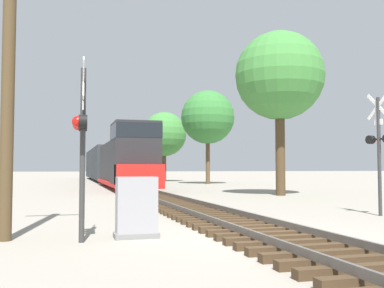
{
  "coord_description": "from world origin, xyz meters",
  "views": [
    {
      "loc": [
        -4.5,
        -9.81,
        1.62
      ],
      "look_at": [
        1.38,
        11.13,
        2.78
      ],
      "focal_mm": 42.0,
      "sensor_mm": 36.0,
      "label": 1
    }
  ],
  "objects_px": {
    "crossing_signal_near": "(81,131)",
    "relay_cabinet": "(136,208)",
    "freight_train": "(109,164)",
    "utility_pole": "(9,43)",
    "tree_deep_background": "(164,134)",
    "crossing_signal_far": "(379,144)",
    "tree_far_right": "(279,76)",
    "tree_mid_background": "(208,117)"
  },
  "relations": [
    {
      "from": "relay_cabinet",
      "to": "freight_train",
      "type": "bearing_deg",
      "value": 85.79
    },
    {
      "from": "relay_cabinet",
      "to": "utility_pole",
      "type": "height_order",
      "value": "utility_pole"
    },
    {
      "from": "crossing_signal_far",
      "to": "utility_pole",
      "type": "xyz_separation_m",
      "value": [
        -11.59,
        -2.2,
        2.02
      ]
    },
    {
      "from": "crossing_signal_near",
      "to": "crossing_signal_far",
      "type": "bearing_deg",
      "value": 107.96
    },
    {
      "from": "tree_far_right",
      "to": "tree_mid_background",
      "type": "relative_size",
      "value": 1.03
    },
    {
      "from": "relay_cabinet",
      "to": "tree_far_right",
      "type": "relative_size",
      "value": 0.14
    },
    {
      "from": "tree_far_right",
      "to": "crossing_signal_near",
      "type": "bearing_deg",
      "value": -130.42
    },
    {
      "from": "relay_cabinet",
      "to": "tree_deep_background",
      "type": "relative_size",
      "value": 0.17
    },
    {
      "from": "freight_train",
      "to": "tree_deep_background",
      "type": "distance_m",
      "value": 8.38
    },
    {
      "from": "freight_train",
      "to": "crossing_signal_far",
      "type": "height_order",
      "value": "freight_train"
    },
    {
      "from": "tree_far_right",
      "to": "tree_mid_background",
      "type": "bearing_deg",
      "value": 85.09
    },
    {
      "from": "crossing_signal_far",
      "to": "crossing_signal_near",
      "type": "bearing_deg",
      "value": 93.55
    },
    {
      "from": "crossing_signal_far",
      "to": "tree_far_right",
      "type": "xyz_separation_m",
      "value": [
        1.86,
        11.04,
        4.63
      ]
    },
    {
      "from": "crossing_signal_near",
      "to": "utility_pole",
      "type": "xyz_separation_m",
      "value": [
        -1.6,
        0.67,
        2.03
      ]
    },
    {
      "from": "crossing_signal_near",
      "to": "relay_cabinet",
      "type": "bearing_deg",
      "value": 106.38
    },
    {
      "from": "crossing_signal_near",
      "to": "tree_deep_background",
      "type": "relative_size",
      "value": 0.48
    },
    {
      "from": "crossing_signal_near",
      "to": "tree_mid_background",
      "type": "relative_size",
      "value": 0.42
    },
    {
      "from": "relay_cabinet",
      "to": "tree_far_right",
      "type": "height_order",
      "value": "tree_far_right"
    },
    {
      "from": "freight_train",
      "to": "tree_mid_background",
      "type": "height_order",
      "value": "tree_mid_background"
    },
    {
      "from": "crossing_signal_far",
      "to": "tree_far_right",
      "type": "distance_m",
      "value": 12.12
    },
    {
      "from": "freight_train",
      "to": "crossing_signal_near",
      "type": "relative_size",
      "value": 11.51
    },
    {
      "from": "relay_cabinet",
      "to": "utility_pole",
      "type": "relative_size",
      "value": 0.16
    },
    {
      "from": "freight_train",
      "to": "tree_mid_background",
      "type": "xyz_separation_m",
      "value": [
        9.31,
        -6.7,
        4.67
      ]
    },
    {
      "from": "freight_train",
      "to": "tree_far_right",
      "type": "xyz_separation_m",
      "value": [
        7.66,
        -25.91,
        4.98
      ]
    },
    {
      "from": "utility_pole",
      "to": "tree_mid_background",
      "type": "distance_m",
      "value": 35.86
    },
    {
      "from": "freight_train",
      "to": "tree_deep_background",
      "type": "bearing_deg",
      "value": 24.13
    },
    {
      "from": "tree_far_right",
      "to": "utility_pole",
      "type": "bearing_deg",
      "value": -135.45
    },
    {
      "from": "tree_far_right",
      "to": "tree_deep_background",
      "type": "relative_size",
      "value": 1.16
    },
    {
      "from": "utility_pole",
      "to": "tree_deep_background",
      "type": "bearing_deg",
      "value": 73.28
    },
    {
      "from": "utility_pole",
      "to": "tree_mid_background",
      "type": "xyz_separation_m",
      "value": [
        15.1,
        32.45,
        2.3
      ]
    },
    {
      "from": "freight_train",
      "to": "utility_pole",
      "type": "bearing_deg",
      "value": -98.41
    },
    {
      "from": "crossing_signal_near",
      "to": "tree_deep_background",
      "type": "distance_m",
      "value": 44.44
    },
    {
      "from": "crossing_signal_near",
      "to": "relay_cabinet",
      "type": "xyz_separation_m",
      "value": [
        1.28,
        0.33,
        -1.73
      ]
    },
    {
      "from": "tree_deep_background",
      "to": "crossing_signal_far",
      "type": "bearing_deg",
      "value": -91.57
    },
    {
      "from": "relay_cabinet",
      "to": "tree_deep_background",
      "type": "bearing_deg",
      "value": 77.03
    },
    {
      "from": "utility_pole",
      "to": "tree_deep_background",
      "type": "distance_m",
      "value": 44.12
    },
    {
      "from": "tree_deep_background",
      "to": "tree_far_right",
      "type": "bearing_deg",
      "value": -88.5
    },
    {
      "from": "freight_train",
      "to": "crossing_signal_far",
      "type": "distance_m",
      "value": 37.4
    },
    {
      "from": "crossing_signal_far",
      "to": "tree_mid_background",
      "type": "xyz_separation_m",
      "value": [
        3.51,
        30.25,
        4.33
      ]
    },
    {
      "from": "freight_train",
      "to": "crossing_signal_near",
      "type": "distance_m",
      "value": 40.04
    },
    {
      "from": "crossing_signal_near",
      "to": "relay_cabinet",
      "type": "distance_m",
      "value": 2.18
    },
    {
      "from": "tree_far_right",
      "to": "freight_train",
      "type": "bearing_deg",
      "value": 106.48
    }
  ]
}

